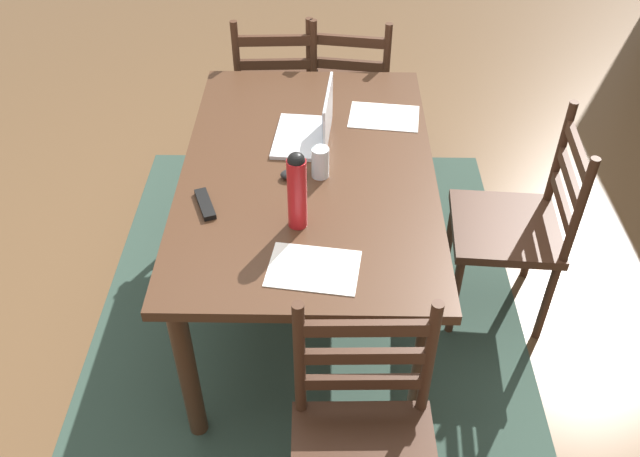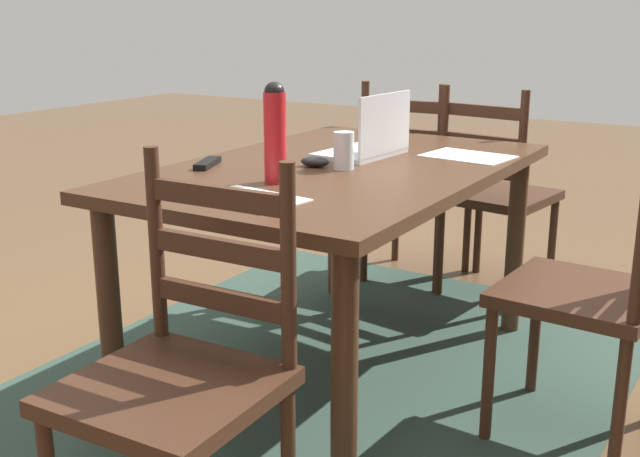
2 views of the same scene
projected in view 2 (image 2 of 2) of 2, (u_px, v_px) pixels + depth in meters
name	position (u px, v px, depth m)	size (l,w,h in m)	color
ground_plane	(338.00, 370.00, 2.87)	(14.00, 14.00, 0.00)	brown
area_rug	(338.00, 369.00, 2.87)	(2.28, 1.89, 0.01)	#2D4238
dining_table	(339.00, 191.00, 2.69)	(1.53, 0.98, 0.76)	#422819
chair_left_far	(494.00, 195.00, 3.52)	(0.50, 0.50, 0.95)	#3D2316
chair_right_far	(181.00, 379.00, 1.78)	(0.45, 0.45, 0.95)	#3D2316
chair_far_head	(594.00, 293.00, 2.31)	(0.47, 0.47, 0.95)	#3D2316
chair_left_near	(415.00, 185.00, 3.71)	(0.46, 0.46, 0.95)	#3D2316
laptop	(370.00, 140.00, 2.80)	(0.34, 0.25, 0.23)	silver
water_bottle	(275.00, 131.00, 2.36)	(0.07, 0.07, 0.30)	red
drinking_glass	(344.00, 151.00, 2.58)	(0.07, 0.07, 0.12)	silver
computer_mouse	(315.00, 162.00, 2.63)	(0.06, 0.10, 0.03)	black
tv_remote	(208.00, 163.00, 2.64)	(0.04, 0.17, 0.02)	black
paper_stack_left	(468.00, 156.00, 2.81)	(0.21, 0.30, 0.00)	white
paper_stack_right	(248.00, 199.00, 2.18)	(0.21, 0.30, 0.00)	white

